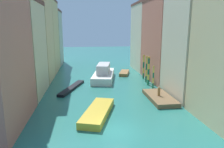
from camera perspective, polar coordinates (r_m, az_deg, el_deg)
ground_plane at (r=43.99m, az=-3.55°, el=-0.62°), size 154.00×154.00×0.00m
building_left_1 at (r=33.46m, az=-25.38°, el=6.41°), size 7.96×9.50×14.04m
building_left_2 at (r=42.27m, az=-21.95°, el=11.37°), size 7.96×8.64×19.50m
building_left_3 at (r=51.41m, az=-19.29°, el=9.79°), size 7.96×9.96×16.36m
building_left_4 at (r=61.27m, az=-17.40°, el=9.49°), size 7.96×9.24×14.89m
building_right_1 at (r=32.10m, az=22.97°, el=11.37°), size 7.96×8.42×19.56m
building_right_2 at (r=41.34m, az=15.51°, el=9.11°), size 7.96×11.89×15.62m
building_right_3 at (r=51.73m, az=10.66°, el=9.98°), size 7.96×10.43×15.85m
waterfront_dock at (r=30.23m, az=12.93°, el=-6.30°), size 3.08×7.06×0.58m
person_on_dock at (r=29.95m, az=12.74°, el=-4.62°), size 0.36×0.36×1.37m
mooring_pole_0 at (r=35.08m, az=11.24°, el=-0.81°), size 0.27×0.27×3.87m
mooring_pole_1 at (r=37.03m, az=9.97°, el=0.95°), size 0.38×0.38×5.14m
mooring_pole_2 at (r=39.20m, az=9.39°, el=1.41°), size 0.31×0.31×4.93m
mooring_pole_3 at (r=41.75m, az=8.65°, el=2.00°), size 0.34×0.34×4.79m
vaporetto_white at (r=41.04m, az=-2.33°, el=0.06°), size 5.56×11.18×3.07m
gondola_black at (r=35.18m, az=-10.92°, el=-3.72°), size 3.97×8.97×0.43m
motorboat_0 at (r=45.90m, az=3.39°, el=0.31°), size 3.17×5.41×0.61m
motorboat_1 at (r=24.35m, az=-3.90°, el=-10.36°), size 4.68×8.23×0.77m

